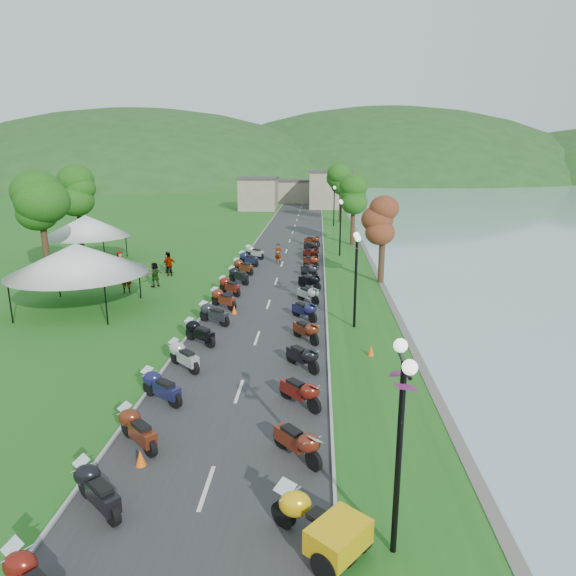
{
  "coord_description": "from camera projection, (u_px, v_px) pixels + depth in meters",
  "views": [
    {
      "loc": [
        2.98,
        -8.22,
        8.99
      ],
      "look_at": [
        1.26,
        21.16,
        1.3
      ],
      "focal_mm": 32.0,
      "sensor_mm": 36.0,
      "label": 1
    }
  ],
  "objects": [
    {
      "name": "tree_park_left",
      "position": [
        42.0,
        216.0,
        35.8
      ],
      "size": [
        3.45,
        3.45,
        9.59
      ],
      "primitive_type": null,
      "color": "#246517",
      "rests_on": "ground"
    },
    {
      "name": "yellow_trike",
      "position": [
        314.0,
        524.0,
        11.99
      ],
      "size": [
        3.07,
        2.93,
        1.2
      ],
      "primitive_type": null,
      "rotation": [
        0.0,
        0.0,
        2.46
      ],
      "color": "#ECB30E",
      "rests_on": "ground"
    },
    {
      "name": "vendor_tent_main",
      "position": [
        79.0,
        277.0,
        30.13
      ],
      "size": [
        5.35,
        5.35,
        4.0
      ],
      "primitive_type": null,
      "color": "silver",
      "rests_on": "ground"
    },
    {
      "name": "pedestrian_c",
      "position": [
        108.0,
        276.0,
        39.18
      ],
      "size": [
        0.65,
        1.21,
        1.77
      ],
      "primitive_type": "imported",
      "rotation": [
        0.0,
        0.0,
        4.87
      ],
      "color": "slate",
      "rests_on": "ground"
    },
    {
      "name": "streetlamp_near",
      "position": [
        399.0,
        457.0,
        11.35
      ],
      "size": [
        1.4,
        1.4,
        5.0
      ],
      "primitive_type": null,
      "color": "black",
      "rests_on": "ground"
    },
    {
      "name": "traffic_cone_near",
      "position": [
        140.0,
        458.0,
        15.21
      ],
      "size": [
        0.33,
        0.33,
        0.51
      ],
      "primitive_type": "cone",
      "color": "#F2590C",
      "rests_on": "ground"
    },
    {
      "name": "hills_backdrop",
      "position": [
        311.0,
        178.0,
        203.55
      ],
      "size": [
        360.0,
        120.0,
        76.0
      ],
      "primitive_type": null,
      "color": "#285621",
      "rests_on": "ground"
    },
    {
      "name": "tree_lakeside",
      "position": [
        383.0,
        234.0,
        36.14
      ],
      "size": [
        2.55,
        2.55,
        7.08
      ],
      "primitive_type": null,
      "color": "#246517",
      "rests_on": "ground"
    },
    {
      "name": "moto_row_left",
      "position": [
        207.0,
        323.0,
        26.4
      ],
      "size": [
        2.6,
        41.8,
        1.1
      ],
      "primitive_type": null,
      "color": "#331411",
      "rests_on": "ground"
    },
    {
      "name": "vendor_tent_side",
      "position": [
        87.0,
        239.0,
        43.78
      ],
      "size": [
        4.85,
        4.85,
        4.0
      ],
      "primitive_type": null,
      "color": "silver",
      "rests_on": "ground"
    },
    {
      "name": "pedestrian_b",
      "position": [
        168.0,
        273.0,
        40.19
      ],
      "size": [
        0.9,
        0.65,
        1.67
      ],
      "primitive_type": "imported",
      "rotation": [
        0.0,
        0.0,
        2.87
      ],
      "color": "slate",
      "rests_on": "ground"
    },
    {
      "name": "moto_row_right",
      "position": [
        308.0,
        287.0,
        33.54
      ],
      "size": [
        2.6,
        39.72,
        1.1
      ],
      "primitive_type": null,
      "color": "#331411",
      "rests_on": "ground"
    },
    {
      "name": "pedestrian_a",
      "position": [
        127.0,
        293.0,
        34.36
      ],
      "size": [
        0.86,
        0.79,
        1.93
      ],
      "primitive_type": "imported",
      "rotation": [
        0.0,
        0.0,
        0.5
      ],
      "color": "slate",
      "rests_on": "ground"
    },
    {
      "name": "far_building",
      "position": [
        291.0,
        192.0,
        91.96
      ],
      "size": [
        18.0,
        16.0,
        5.0
      ],
      "primitive_type": "cube",
      "color": "gray",
      "rests_on": "ground"
    },
    {
      "name": "road",
      "position": [
        286.0,
        251.0,
        49.01
      ],
      "size": [
        7.0,
        120.0,
        0.02
      ],
      "primitive_type": "cube",
      "color": "#323234",
      "rests_on": "ground"
    }
  ]
}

